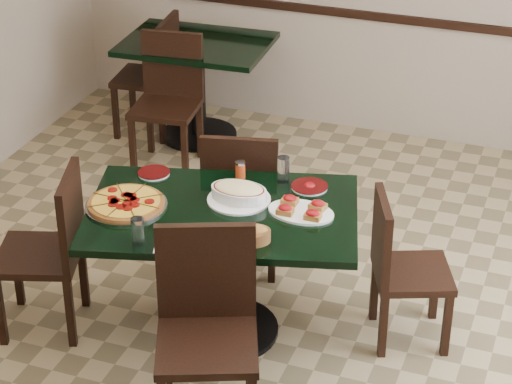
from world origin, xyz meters
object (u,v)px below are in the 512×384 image
(main_table, at_px, (223,241))
(chair_far, at_px, (242,194))
(bruschetta_platter, at_px, (301,209))
(bread_basket, at_px, (250,234))
(chair_left, at_px, (53,244))
(pepperoni_pizza, at_px, (126,203))
(lasagna_casserole, at_px, (239,193))
(back_chair_left, at_px, (156,70))
(back_chair_near, at_px, (169,93))
(back_table, at_px, (197,71))
(chair_near, at_px, (207,318))
(chair_right, at_px, (399,263))

(main_table, xyz_separation_m, chair_far, (-0.12, 0.60, -0.06))
(bruschetta_platter, bearing_deg, bread_basket, -110.33)
(chair_left, xyz_separation_m, pepperoni_pizza, (0.38, 0.11, 0.26))
(chair_left, height_order, lasagna_casserole, chair_left)
(chair_left, height_order, back_chair_left, chair_left)
(chair_left, relative_size, bruschetta_platter, 2.58)
(main_table, xyz_separation_m, back_chair_left, (-1.40, 2.16, -0.06))
(back_chair_near, bearing_deg, chair_far, -56.63)
(back_table, xyz_separation_m, back_chair_left, (-0.32, -0.03, -0.02))
(back_chair_near, xyz_separation_m, back_chair_left, (-0.29, 0.40, -0.02))
(chair_far, distance_m, bruschetta_platter, 0.75)
(chair_left, height_order, bruschetta_platter, chair_left)
(back_chair_left, bearing_deg, bruschetta_platter, 34.44)
(chair_near, distance_m, chair_right, 1.13)
(chair_right, height_order, back_chair_left, back_chair_left)
(back_chair_left, bearing_deg, pepperoni_pizza, 15.61)
(pepperoni_pizza, bearing_deg, chair_left, -164.02)
(chair_far, distance_m, chair_left, 1.11)
(chair_right, xyz_separation_m, chair_left, (-1.72, -0.51, 0.05))
(chair_near, bearing_deg, chair_left, 137.45)
(back_table, distance_m, back_chair_near, 0.44)
(chair_left, relative_size, pepperoni_pizza, 2.19)
(chair_near, xyz_separation_m, back_chair_near, (-1.28, 2.38, -0.03))
(back_chair_near, xyz_separation_m, pepperoni_pizza, (0.64, -1.89, 0.25))
(main_table, relative_size, lasagna_casserole, 4.72)
(pepperoni_pizza, height_order, bread_basket, bread_basket)
(chair_far, distance_m, chair_near, 1.25)
(pepperoni_pizza, relative_size, lasagna_casserole, 1.28)
(back_chair_near, distance_m, back_chair_left, 0.50)
(chair_far, height_order, bread_basket, chair_far)
(main_table, xyz_separation_m, lasagna_casserole, (0.04, 0.12, 0.23))
(chair_far, bearing_deg, bread_basket, 100.23)
(lasagna_casserole, relative_size, bread_basket, 1.36)
(back_chair_near, relative_size, pepperoni_pizza, 2.23)
(main_table, relative_size, chair_left, 1.68)
(bread_basket, bearing_deg, lasagna_casserole, 94.45)
(chair_left, xyz_separation_m, bruschetta_platter, (1.23, 0.34, 0.26))
(chair_far, height_order, back_chair_near, back_chair_near)
(chair_right, bearing_deg, chair_far, 49.88)
(back_table, relative_size, pepperoni_pizza, 2.57)
(chair_right, height_order, bruschetta_platter, chair_right)
(chair_left, xyz_separation_m, back_chair_left, (-0.54, 2.40, -0.01))
(back_table, height_order, bruschetta_platter, bruschetta_platter)
(chair_near, xyz_separation_m, lasagna_casserole, (-0.13, 0.74, 0.25))
(back_table, height_order, bread_basket, bread_basket)
(back_table, relative_size, back_chair_near, 1.16)
(back_table, relative_size, chair_left, 1.18)
(back_chair_near, relative_size, bruschetta_platter, 2.63)
(main_table, distance_m, chair_right, 0.91)
(chair_right, height_order, back_chair_near, back_chair_near)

